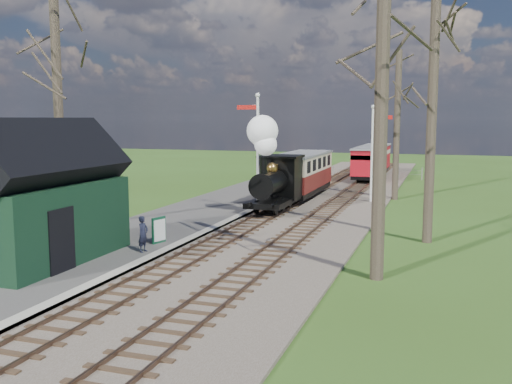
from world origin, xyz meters
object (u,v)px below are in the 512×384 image
semaphore_far (373,146)px  coach (302,172)px  semaphore_near (256,145)px  bench (40,262)px  station_shed (41,200)px  person (143,234)px  red_carriage_b (376,158)px  sign_board (159,230)px  red_carriage_a (368,163)px  locomotive (273,171)px

semaphore_far → coach: 4.73m
semaphore_near → bench: bearing=-100.9°
station_shed → bench: size_ratio=4.52×
person → bench: bearing=161.5°
red_carriage_b → person: red_carriage_b is taller
red_carriage_b → sign_board: 31.47m
coach → sign_board: size_ratio=7.82×
red_carriage_a → bench: 31.26m
station_shed → semaphore_near: 12.58m
station_shed → bench: (0.95, -1.38, -1.70)m
semaphore_near → bench: size_ratio=4.47×
semaphore_near → coach: size_ratio=0.79×
red_carriage_b → bench: bearing=-99.3°
station_shed → red_carriage_b: station_shed is taller
semaphore_near → semaphore_far: semaphore_near is taller
semaphore_near → bench: (-2.58, -13.38, -3.05)m
red_carriage_b → person: (-4.35, -32.63, -0.63)m
sign_board → red_carriage_b: bearing=81.7°
coach → locomotive: bearing=-90.1°
red_carriage_a → red_carriage_b: same height
semaphore_near → red_carriage_a: semaphore_near is taller
semaphore_near → red_carriage_a: bearing=79.0°
semaphore_far → sign_board: semaphore_far is taller
station_shed → semaphore_far: 20.01m
coach → bench: (-3.35, -19.92, -1.07)m
coach → red_carriage_b: coach is taller
sign_board → bench: sign_board is taller
semaphore_near → sign_board: size_ratio=6.19×
semaphore_near → semaphore_far: size_ratio=1.09×
semaphore_near → locomotive: bearing=31.8°
semaphore_near → sign_board: bearing=-97.9°
sign_board → red_carriage_a: bearing=80.0°
semaphore_far → sign_board: size_ratio=5.70×
red_carriage_b → bench: red_carriage_b is taller
red_carriage_a → red_carriage_b: size_ratio=1.00×
locomotive → bench: locomotive is taller
semaphore_far → sign_board: (-6.30, -14.34, -2.65)m
semaphore_far → locomotive: (-4.39, -5.53, -1.10)m
station_shed → red_carriage_b: size_ratio=1.25×
bench → semaphore_far: bearing=68.3°
coach → bench: coach is taller
red_carriage_a → red_carriage_b: 5.50m
red_carriage_b → station_shed: bearing=-101.2°
semaphore_far → sign_board: 15.88m
red_carriage_a → coach: bearing=-103.6°
locomotive → red_carriage_a: (2.61, 16.83, -0.77)m
semaphore_near → red_carriage_b: bearing=81.6°
station_shed → sign_board: station_shed is taller
locomotive → red_carriage_b: size_ratio=0.97×
sign_board → person: 1.51m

